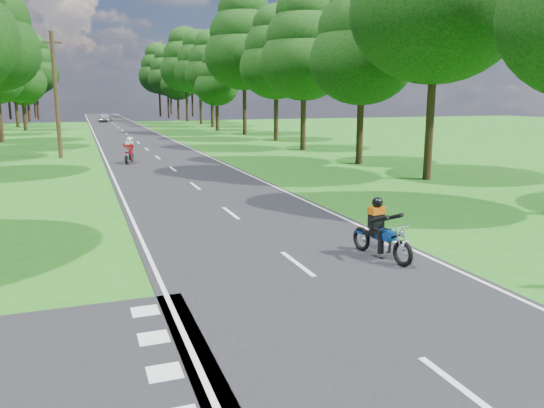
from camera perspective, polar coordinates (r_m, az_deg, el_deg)
name	(u,v)px	position (r m, az deg, el deg)	size (l,w,h in m)	color
ground	(334,293)	(11.17, 6.71, -9.45)	(160.00, 160.00, 0.00)	#215F15
main_road	(127,134)	(59.63, -15.38, 7.29)	(7.00, 140.00, 0.02)	black
road_markings	(127,135)	(57.75, -15.36, 7.18)	(7.40, 140.00, 0.01)	silver
treeline	(128,61)	(69.77, -15.25, 14.64)	(40.00, 115.35, 14.78)	black
telegraph_pole	(56,95)	(37.33, -22.21, 10.82)	(1.20, 0.26, 8.00)	#382616
rider_near_blue	(382,228)	(13.38, 11.74, -2.58)	(0.61, 1.82, 1.52)	navy
rider_far_red	(129,150)	(33.21, -15.14, 5.61)	(0.62, 1.86, 1.55)	#B40D19
distant_car	(105,117)	(88.21, -17.52, 8.87)	(1.64, 4.07, 1.39)	#A6A9AD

